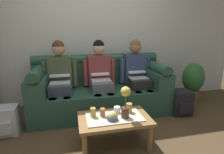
% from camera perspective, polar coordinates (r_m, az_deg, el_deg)
% --- Properties ---
extents(ground_plane, '(14.00, 14.00, 0.00)m').
position_cam_1_polar(ground_plane, '(2.26, 1.60, -22.61)').
color(ground_plane, '#4C3823').
extents(back_wall_patterned, '(6.00, 0.12, 2.90)m').
position_cam_1_polar(back_wall_patterned, '(3.47, -5.54, 15.88)').
color(back_wall_patterned, silver).
rests_on(back_wall_patterned, ground_plane).
extents(couch, '(2.24, 0.88, 0.96)m').
position_cam_1_polar(couch, '(3.11, -3.76, -4.13)').
color(couch, '#234738').
rests_on(couch, ground_plane).
extents(person_left, '(0.56, 0.67, 1.22)m').
position_cam_1_polar(person_left, '(3.00, -16.27, 0.32)').
color(person_left, '#383D4C').
rests_on(person_left, ground_plane).
extents(person_middle, '(0.56, 0.67, 1.22)m').
position_cam_1_polar(person_middle, '(3.03, -3.84, 1.01)').
color(person_middle, '#595B66').
rests_on(person_middle, ground_plane).
extents(person_right, '(0.56, 0.67, 1.22)m').
position_cam_1_polar(person_right, '(3.19, 7.82, 1.62)').
color(person_right, '#232326').
rests_on(person_right, ground_plane).
extents(coffee_table, '(0.85, 0.52, 0.38)m').
position_cam_1_polar(coffee_table, '(2.20, 0.75, -13.89)').
color(coffee_table, olive).
rests_on(coffee_table, ground_plane).
extents(flower_vase, '(0.11, 0.11, 0.38)m').
position_cam_1_polar(flower_vase, '(2.07, 4.32, -7.61)').
color(flower_vase, brown).
rests_on(flower_vase, coffee_table).
extents(snack_bowl, '(0.12, 0.12, 0.10)m').
position_cam_1_polar(snack_bowl, '(2.08, 0.10, -12.64)').
color(snack_bowl, '#4C5666').
rests_on(snack_bowl, coffee_table).
extents(cup_near_left, '(0.07, 0.07, 0.11)m').
position_cam_1_polar(cup_near_left, '(2.16, -6.07, -11.16)').
color(cup_near_left, gold).
rests_on(cup_near_left, coffee_table).
extents(cup_near_right, '(0.06, 0.06, 0.10)m').
position_cam_1_polar(cup_near_right, '(2.16, -3.03, -11.21)').
color(cup_near_right, '#B26633').
rests_on(cup_near_right, coffee_table).
extents(cup_far_center, '(0.07, 0.07, 0.11)m').
position_cam_1_polar(cup_far_center, '(2.27, 5.51, -9.76)').
color(cup_far_center, gold).
rests_on(cup_far_center, coffee_table).
extents(cup_far_left, '(0.08, 0.08, 0.08)m').
position_cam_1_polar(cup_far_left, '(2.25, 1.63, -10.38)').
color(cup_far_left, white).
rests_on(cup_far_left, coffee_table).
extents(backpack_right, '(0.33, 0.32, 0.40)m').
position_cam_1_polar(backpack_right, '(3.23, 20.98, -7.60)').
color(backpack_right, black).
rests_on(backpack_right, ground_plane).
extents(backpack_left, '(0.33, 0.31, 0.38)m').
position_cam_1_polar(backpack_left, '(2.86, -30.95, -11.94)').
color(backpack_left, '#B7B7BC').
rests_on(backpack_left, ground_plane).
extents(potted_plant, '(0.40, 0.40, 0.78)m').
position_cam_1_polar(potted_plant, '(3.76, 24.41, -1.16)').
color(potted_plant, brown).
rests_on(potted_plant, ground_plane).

